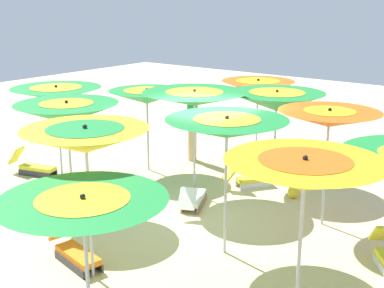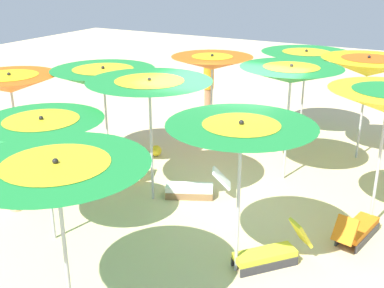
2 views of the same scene
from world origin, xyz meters
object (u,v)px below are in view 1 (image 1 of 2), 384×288
Objects in this scene: beach_umbrella_3 at (83,210)px; beach_umbrella_5 at (195,99)px; lounger_5 at (193,199)px; lounger_1 at (250,179)px; beach_umbrella_1 at (67,113)px; beachgoer_0 at (192,125)px; lounger_2 at (34,166)px; lounger_4 at (75,252)px; beach_umbrella_6 at (227,128)px; beach_umbrella_0 at (56,93)px; beach_umbrella_10 at (329,119)px; beach_umbrella_2 at (86,140)px; beach_ball at (293,192)px; beach_umbrella_4 at (147,97)px; lounger_0 at (71,214)px; beach_umbrella_9 at (277,101)px; beach_umbrella_7 at (304,174)px; beach_umbrella_8 at (258,87)px.

beach_umbrella_5 is at bearing -65.89° from beach_umbrella_3.
beach_umbrella_3 is at bearing 176.89° from lounger_5.
lounger_5 is (0.29, 1.82, -0.01)m from lounger_1.
beach_umbrella_3 is 1.84× the size of lounger_1.
beach_umbrella_1 is 4.53m from beachgoer_0.
lounger_2 is 1.02× the size of lounger_4.
beach_umbrella_3 is at bearing 92.80° from beach_umbrella_6.
beach_umbrella_10 is at bearing -168.85° from beach_umbrella_0.
beach_umbrella_6 is at bearing -109.42° from beachgoer_0.
beach_umbrella_2 is at bearing -43.62° from lounger_2.
beach_umbrella_6 reaches higher than beach_ball.
beach_umbrella_2 is at bearing 122.96° from beach_umbrella_4.
lounger_1 is 1.84m from lounger_5.
beach_umbrella_6 reaches higher than beach_umbrella_0.
lounger_4 reaches higher than lounger_5.
beach_umbrella_10 is (-2.99, -0.25, -0.08)m from beach_umbrella_5.
beach_umbrella_6 is at bearing -123.78° from lounger_0.
beachgoer_0 is at bearing -66.54° from beach_umbrella_2.
beach_umbrella_2 is 5.47m from lounger_1.
beach_umbrella_5 reaches higher than beachgoer_0.
lounger_0 is 0.62× the size of beachgoer_0.
lounger_0 is 0.90× the size of lounger_4.
lounger_2 is at bearing 73.97° from lounger_5.
lounger_4 reaches higher than beach_ball.
beach_umbrella_5 is 3.04m from beach_ball.
beach_umbrella_2 is at bearing -144.13° from lounger_1.
beach_umbrella_6 is 2.15× the size of lounger_0.
beach_umbrella_1 is 4.54m from lounger_1.
beach_umbrella_5 is at bearing 161.90° from beach_umbrella_4.
lounger_1 is at bearing -152.65° from beach_umbrella_0.
beach_umbrella_0 is at bearing 16.56° from beach_umbrella_5.
beach_umbrella_9 is 1.92m from lounger_1.
beach_umbrella_7 reaches higher than beach_umbrella_4.
beach_umbrella_2 reaches higher than lounger_0.
lounger_0 is (1.91, -1.14, -2.07)m from beach_umbrella_2.
beach_umbrella_10 is 5.18m from lounger_4.
beach_umbrella_7 reaches higher than lounger_2.
beach_umbrella_3 is 1.63× the size of lounger_2.
beach_umbrella_1 reaches higher than beach_umbrella_0.
beach_umbrella_0 is at bearing 33.10° from beach_umbrella_9.
lounger_0 is (1.96, 4.64, -1.78)m from beach_umbrella_9.
beach_umbrella_3 reaches higher than lounger_1.
lounger_4 is at bearing 11.11° from beach_umbrella_7.
beach_umbrella_7 is at bearing -142.23° from lounger_0.
lounger_0 is 1.68m from lounger_4.
beach_umbrella_3 is 1.14× the size of beachgoer_0.
lounger_1 is (-1.10, 2.09, -1.78)m from beach_umbrella_8.
lounger_2 is (0.61, 0.39, -1.88)m from beach_umbrella_0.
beach_umbrella_2 is 1.98× the size of lounger_4.
beach_umbrella_0 is at bearing -15.15° from beach_umbrella_7.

